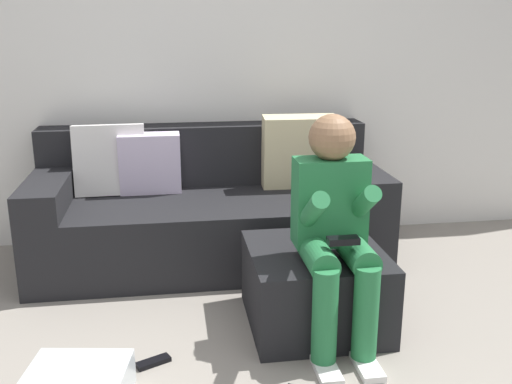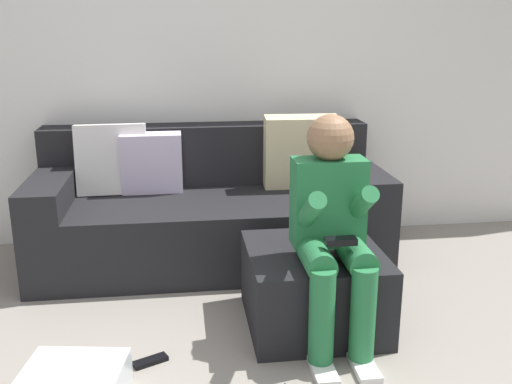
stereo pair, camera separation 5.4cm
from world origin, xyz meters
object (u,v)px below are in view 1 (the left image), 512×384
(couch_sectional, at_px, (209,208))
(ottoman, at_px, (315,287))
(remote_by_storage_bin, at_px, (153,362))
(person_seated, at_px, (335,225))

(couch_sectional, xyz_separation_m, ottoman, (0.46, -0.97, -0.13))
(couch_sectional, height_order, remote_by_storage_bin, couch_sectional)
(ottoman, height_order, person_seated, person_seated)
(couch_sectional, relative_size, remote_by_storage_bin, 13.88)
(ottoman, bearing_deg, couch_sectional, 115.52)
(person_seated, distance_m, remote_by_storage_bin, 1.03)
(ottoman, distance_m, remote_by_storage_bin, 0.88)
(couch_sectional, distance_m, remote_by_storage_bin, 1.33)
(couch_sectional, xyz_separation_m, remote_by_storage_bin, (-0.35, -1.24, -0.32))
(person_seated, relative_size, remote_by_storage_bin, 6.97)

